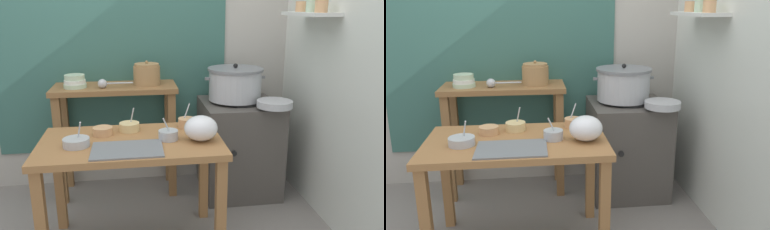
% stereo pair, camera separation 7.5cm
% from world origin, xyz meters
% --- Properties ---
extents(wall_back, '(4.40, 0.12, 2.60)m').
position_xyz_m(wall_back, '(0.08, 1.10, 1.30)').
color(wall_back, '#B2ADA3').
rests_on(wall_back, ground).
extents(wall_right, '(0.30, 3.20, 2.60)m').
position_xyz_m(wall_right, '(1.40, 0.20, 1.30)').
color(wall_right, silver).
rests_on(wall_right, ground).
extents(prep_table, '(1.10, 0.66, 0.72)m').
position_xyz_m(prep_table, '(-0.01, 0.03, 0.61)').
color(prep_table, '#9E6B3D').
rests_on(prep_table, ground).
extents(back_shelf_table, '(0.96, 0.40, 0.90)m').
position_xyz_m(back_shelf_table, '(-0.12, 0.83, 0.68)').
color(back_shelf_table, olive).
rests_on(back_shelf_table, ground).
extents(stove_block, '(0.60, 0.61, 0.78)m').
position_xyz_m(stove_block, '(0.86, 0.70, 0.38)').
color(stove_block, '#4C4742').
rests_on(stove_block, ground).
extents(steamer_pot, '(0.48, 0.44, 0.29)m').
position_xyz_m(steamer_pot, '(0.82, 0.72, 0.91)').
color(steamer_pot, '#B7BABF').
rests_on(steamer_pot, stove_block).
extents(clay_pot, '(0.21, 0.21, 0.19)m').
position_xyz_m(clay_pot, '(0.13, 0.83, 0.98)').
color(clay_pot, '#A37A4C').
rests_on(clay_pot, back_shelf_table).
extents(bowl_stack_enamel, '(0.17, 0.17, 0.10)m').
position_xyz_m(bowl_stack_enamel, '(-0.42, 0.79, 0.95)').
color(bowl_stack_enamel, '#B7D1AD').
rests_on(bowl_stack_enamel, back_shelf_table).
extents(ladle, '(0.27, 0.07, 0.07)m').
position_xyz_m(ladle, '(-0.20, 0.75, 0.94)').
color(ladle, '#B7BABF').
rests_on(ladle, back_shelf_table).
extents(serving_tray, '(0.40, 0.28, 0.01)m').
position_xyz_m(serving_tray, '(-0.03, -0.14, 0.72)').
color(serving_tray, slate).
rests_on(serving_tray, prep_table).
extents(plastic_bag, '(0.20, 0.20, 0.15)m').
position_xyz_m(plastic_bag, '(0.41, -0.03, 0.80)').
color(plastic_bag, white).
rests_on(plastic_bag, prep_table).
extents(wide_pan, '(0.26, 0.26, 0.05)m').
position_xyz_m(wide_pan, '(1.05, 0.44, 0.81)').
color(wide_pan, '#B7BABF').
rests_on(wide_pan, stove_block).
extents(prep_bowl_0, '(0.12, 0.12, 0.14)m').
position_xyz_m(prep_bowl_0, '(0.22, 0.01, 0.75)').
color(prep_bowl_0, '#B7BABF').
rests_on(prep_bowl_0, prep_table).
extents(prep_bowl_1, '(0.15, 0.15, 0.16)m').
position_xyz_m(prep_bowl_1, '(-0.32, -0.03, 0.75)').
color(prep_bowl_1, '#B7BABF').
rests_on(prep_bowl_1, prep_table).
extents(prep_bowl_2, '(0.13, 0.13, 0.16)m').
position_xyz_m(prep_bowl_2, '(-0.02, 0.21, 0.75)').
color(prep_bowl_2, '#E5C684').
rests_on(prep_bowl_2, prep_table).
extents(prep_bowl_3, '(0.12, 0.12, 0.16)m').
position_xyz_m(prep_bowl_3, '(0.36, 0.24, 0.75)').
color(prep_bowl_3, tan).
rests_on(prep_bowl_3, prep_table).
extents(prep_bowl_4, '(0.12, 0.12, 0.05)m').
position_xyz_m(prep_bowl_4, '(-0.18, 0.16, 0.75)').
color(prep_bowl_4, tan).
rests_on(prep_bowl_4, prep_table).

